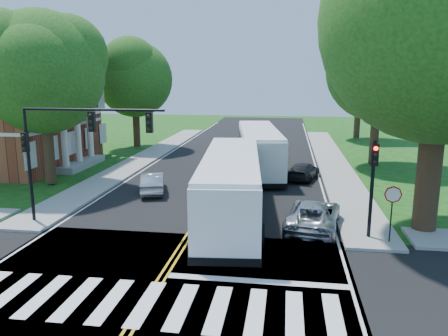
% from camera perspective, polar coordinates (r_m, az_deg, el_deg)
% --- Properties ---
extents(ground, '(140.00, 140.00, 0.00)m').
position_cam_1_polar(ground, '(15.57, -9.55, -16.19)').
color(ground, '#124210').
rests_on(ground, ground).
extents(road, '(14.00, 96.00, 0.01)m').
position_cam_1_polar(road, '(32.18, 0.22, -1.20)').
color(road, black).
rests_on(road, ground).
extents(cross_road, '(60.00, 12.00, 0.01)m').
position_cam_1_polar(cross_road, '(15.56, -9.55, -16.17)').
color(cross_road, black).
rests_on(cross_road, ground).
extents(center_line, '(0.36, 70.00, 0.01)m').
position_cam_1_polar(center_line, '(36.05, 1.12, 0.24)').
color(center_line, gold).
rests_on(center_line, road).
extents(edge_line_w, '(0.12, 70.00, 0.01)m').
position_cam_1_polar(edge_line_w, '(37.50, -9.25, 0.54)').
color(edge_line_w, silver).
rests_on(edge_line_w, road).
extents(edge_line_e, '(0.12, 70.00, 0.01)m').
position_cam_1_polar(edge_line_e, '(35.86, 11.96, -0.08)').
color(edge_line_e, silver).
rests_on(edge_line_e, road).
extents(crosswalk, '(12.60, 3.00, 0.01)m').
position_cam_1_polar(crosswalk, '(15.14, -10.15, -16.99)').
color(crosswalk, silver).
rests_on(crosswalk, road).
extents(stop_bar, '(6.60, 0.40, 0.01)m').
position_cam_1_polar(stop_bar, '(16.36, 4.40, -14.52)').
color(stop_bar, silver).
rests_on(stop_bar, road).
extents(sidewalk_nw, '(2.60, 40.00, 0.15)m').
position_cam_1_polar(sidewalk_nw, '(40.75, -10.00, 1.50)').
color(sidewalk_nw, gray).
rests_on(sidewalk_nw, ground).
extents(sidewalk_ne, '(2.60, 40.00, 0.15)m').
position_cam_1_polar(sidewalk_ne, '(38.91, 13.91, 0.84)').
color(sidewalk_ne, gray).
rests_on(sidewalk_ne, ground).
extents(tree_ne_big, '(10.80, 10.80, 14.91)m').
position_cam_1_polar(tree_ne_big, '(22.17, 26.77, 16.72)').
color(tree_ne_big, black).
rests_on(tree_ne_big, ground).
extents(tree_west_near, '(8.00, 8.00, 11.40)m').
position_cam_1_polar(tree_west_near, '(31.37, -22.63, 11.43)').
color(tree_west_near, black).
rests_on(tree_west_near, ground).
extents(tree_west_far, '(7.60, 7.60, 10.67)m').
position_cam_1_polar(tree_west_far, '(45.71, -11.61, 11.27)').
color(tree_west_far, black).
rests_on(tree_west_far, ground).
extents(tree_east_mid, '(8.40, 8.40, 11.93)m').
position_cam_1_polar(tree_east_mid, '(37.71, 19.60, 12.08)').
color(tree_east_mid, black).
rests_on(tree_east_mid, ground).
extents(tree_east_far, '(7.20, 7.20, 10.34)m').
position_cam_1_polar(tree_east_far, '(53.65, 17.31, 10.90)').
color(tree_east_far, black).
rests_on(tree_east_far, ground).
extents(signal_nw, '(7.15, 0.46, 5.66)m').
position_cam_1_polar(signal_nw, '(22.20, -19.36, 3.69)').
color(signal_nw, black).
rests_on(signal_nw, ground).
extents(signal_ne, '(0.30, 0.46, 4.40)m').
position_cam_1_polar(signal_ne, '(20.30, 18.87, -1.05)').
color(signal_ne, black).
rests_on(signal_ne, ground).
extents(stop_sign, '(0.76, 0.08, 2.53)m').
position_cam_1_polar(stop_sign, '(20.25, 21.15, -3.97)').
color(stop_sign, black).
rests_on(stop_sign, ground).
extents(bus_lead, '(4.02, 13.19, 3.36)m').
position_cam_1_polar(bus_lead, '(22.59, 0.93, -2.21)').
color(bus_lead, white).
rests_on(bus_lead, road).
extents(bus_follow, '(4.56, 13.10, 3.32)m').
position_cam_1_polar(bus_follow, '(34.17, 4.57, 2.54)').
color(bus_follow, white).
rests_on(bus_follow, road).
extents(hatchback, '(2.38, 4.18, 1.30)m').
position_cam_1_polar(hatchback, '(28.18, -9.30, -1.87)').
color(hatchback, '#ADAFB4').
rests_on(hatchback, road).
extents(suv, '(3.10, 5.36, 1.40)m').
position_cam_1_polar(suv, '(21.70, 11.60, -5.99)').
color(suv, '#ADAFB5').
rests_on(suv, road).
extents(dark_sedan, '(2.70, 4.40, 1.19)m').
position_cam_1_polar(dark_sedan, '(32.00, 10.32, -0.36)').
color(dark_sedan, black).
rests_on(dark_sedan, road).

